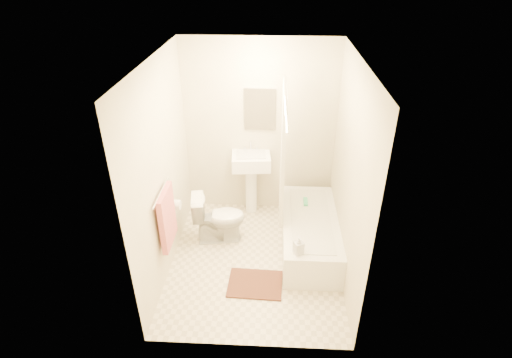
# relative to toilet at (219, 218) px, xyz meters

# --- Properties ---
(floor) EXTENTS (2.40, 2.40, 0.00)m
(floor) POSITION_rel_toilet_xyz_m (0.48, -0.40, -0.33)
(floor) COLOR beige
(floor) RESTS_ON ground
(ceiling) EXTENTS (2.40, 2.40, 0.00)m
(ceiling) POSITION_rel_toilet_xyz_m (0.48, -0.40, 2.07)
(ceiling) COLOR white
(ceiling) RESTS_ON ground
(wall_back) EXTENTS (2.00, 0.02, 2.40)m
(wall_back) POSITION_rel_toilet_xyz_m (0.48, 0.80, 0.87)
(wall_back) COLOR beige
(wall_back) RESTS_ON ground
(wall_left) EXTENTS (0.02, 2.40, 2.40)m
(wall_left) POSITION_rel_toilet_xyz_m (-0.52, -0.40, 0.87)
(wall_left) COLOR beige
(wall_left) RESTS_ON ground
(wall_right) EXTENTS (0.02, 2.40, 2.40)m
(wall_right) POSITION_rel_toilet_xyz_m (1.48, -0.40, 0.87)
(wall_right) COLOR beige
(wall_right) RESTS_ON ground
(mirror) EXTENTS (0.40, 0.03, 0.55)m
(mirror) POSITION_rel_toilet_xyz_m (0.48, 0.78, 1.17)
(mirror) COLOR white
(mirror) RESTS_ON wall_back
(curtain_rod) EXTENTS (0.03, 1.70, 0.03)m
(curtain_rod) POSITION_rel_toilet_xyz_m (0.78, -0.30, 1.67)
(curtain_rod) COLOR silver
(curtain_rod) RESTS_ON wall_back
(shower_curtain) EXTENTS (0.04, 0.80, 1.55)m
(shower_curtain) POSITION_rel_toilet_xyz_m (0.78, 0.10, 0.89)
(shower_curtain) COLOR silver
(shower_curtain) RESTS_ON curtain_rod
(towel_bar) EXTENTS (0.02, 0.60, 0.02)m
(towel_bar) POSITION_rel_toilet_xyz_m (-0.48, -0.65, 0.77)
(towel_bar) COLOR silver
(towel_bar) RESTS_ON wall_left
(towel) EXTENTS (0.06, 0.45, 0.66)m
(towel) POSITION_rel_toilet_xyz_m (-0.45, -0.65, 0.45)
(towel) COLOR #CC7266
(towel) RESTS_ON towel_bar
(toilet_paper) EXTENTS (0.11, 0.12, 0.12)m
(toilet_paper) POSITION_rel_toilet_xyz_m (-0.45, -0.28, 0.37)
(toilet_paper) COLOR white
(toilet_paper) RESTS_ON wall_left
(toilet) EXTENTS (0.71, 0.47, 0.65)m
(toilet) POSITION_rel_toilet_xyz_m (0.00, 0.00, 0.00)
(toilet) COLOR white
(toilet) RESTS_ON floor
(sink) EXTENTS (0.54, 0.45, 1.00)m
(sink) POSITION_rel_toilet_xyz_m (0.37, 0.66, 0.17)
(sink) COLOR white
(sink) RESTS_ON floor
(bathtub) EXTENTS (0.67, 1.52, 0.43)m
(bathtub) POSITION_rel_toilet_xyz_m (1.15, -0.10, -0.11)
(bathtub) COLOR white
(bathtub) RESTS_ON floor
(bath_mat) EXTENTS (0.62, 0.48, 0.02)m
(bath_mat) POSITION_rel_toilet_xyz_m (0.51, -0.80, -0.31)
(bath_mat) COLOR #492C20
(bath_mat) RESTS_ON floor
(soap_bottle) EXTENTS (0.13, 0.13, 0.21)m
(soap_bottle) POSITION_rel_toilet_xyz_m (0.97, -0.74, 0.21)
(soap_bottle) COLOR silver
(soap_bottle) RESTS_ON bathtub
(scrub_brush) EXTENTS (0.05, 0.18, 0.04)m
(scrub_brush) POSITION_rel_toilet_xyz_m (1.10, 0.24, 0.12)
(scrub_brush) COLOR #46C080
(scrub_brush) RESTS_ON bathtub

